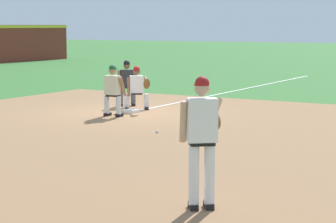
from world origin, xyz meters
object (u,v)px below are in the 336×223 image
object	(u,v)px
first_baseman	(137,86)
baserunner	(113,89)
baseball	(157,131)
umpire	(127,81)
pitcher	(203,134)
first_base_bag	(131,111)

from	to	relation	value
first_baseman	baserunner	xyz separation A→B (m)	(-1.53, -0.16, 0.06)
baseball	umpire	size ratio (longest dim) A/B	0.05
pitcher	first_baseman	bearing A→B (deg)	37.55
pitcher	baseball	bearing A→B (deg)	36.58
pitcher	first_baseman	xyz separation A→B (m)	(8.62, 6.63, -0.33)
pitcher	baserunner	world-z (taller)	pitcher
first_base_bag	first_baseman	distance (m)	0.90
umpire	baserunner	bearing A→B (deg)	-155.65
first_base_bag	umpire	size ratio (longest dim) A/B	0.26
baseball	pitcher	world-z (taller)	pitcher
baseball	first_baseman	size ratio (longest dim) A/B	0.06
baseball	pitcher	size ratio (longest dim) A/B	0.04
first_base_bag	baserunner	xyz separation A→B (m)	(-0.96, -0.02, 0.75)
pitcher	baserunner	bearing A→B (deg)	42.35
first_base_bag	pitcher	bearing A→B (deg)	-141.15
first_baseman	pitcher	bearing A→B (deg)	-142.45
first_base_bag	pitcher	world-z (taller)	pitcher
pitcher	umpire	size ratio (longest dim) A/B	1.27
baseball	first_baseman	world-z (taller)	first_baseman
baseball	umpire	distance (m)	5.44
first_base_bag	baseball	world-z (taller)	first_base_bag
baserunner	baseball	bearing A→B (deg)	-125.55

